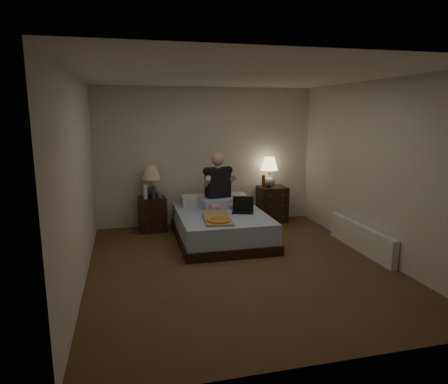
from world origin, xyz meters
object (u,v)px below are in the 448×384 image
object	(u,v)px
lamp_left	(151,181)
water_bottle	(145,192)
nightstand_left	(152,214)
soda_can	(160,196)
pizza_box	(219,221)
laptop	(243,205)
nightstand_right	(272,204)
beer_bottle_right	(263,181)
radiator	(361,238)
person	(219,180)
bed	(221,226)
lamp_right	(269,172)
beer_bottle_left	(154,192)

from	to	relation	value
lamp_left	water_bottle	bearing A→B (deg)	-132.14
lamp_left	water_bottle	xyz separation A→B (m)	(-0.11, -0.13, -0.16)
lamp_left	nightstand_left	bearing A→B (deg)	-92.07
soda_can	pizza_box	bearing A→B (deg)	-60.38
water_bottle	soda_can	distance (m)	0.25
laptop	soda_can	bearing A→B (deg)	167.52
nightstand_right	beer_bottle_right	xyz separation A→B (m)	(-0.19, -0.03, 0.45)
beer_bottle_right	radiator	distance (m)	2.16
radiator	nightstand_left	bearing A→B (deg)	148.47
pizza_box	person	bearing A→B (deg)	82.62
nightstand_left	person	world-z (taller)	person
laptop	radiator	bearing A→B (deg)	-11.88
nightstand_right	laptop	size ratio (longest dim) A/B	1.98
bed	nightstand_right	bearing A→B (deg)	37.16
lamp_left	lamp_right	xyz separation A→B (m)	(2.19, 0.07, 0.08)
person	radiator	distance (m)	2.44
person	laptop	distance (m)	0.65
nightstand_left	lamp_left	distance (m)	0.58
beer_bottle_right	person	world-z (taller)	person
lamp_left	beer_bottle_right	size ratio (longest dim) A/B	2.43
nightstand_right	laptop	xyz separation A→B (m)	(-0.87, -0.97, 0.24)
bed	pizza_box	world-z (taller)	pizza_box
nightstand_left	lamp_left	bearing A→B (deg)	84.85
bed	beer_bottle_right	xyz separation A→B (m)	(1.02, 0.86, 0.56)
nightstand_left	laptop	size ratio (longest dim) A/B	1.76
lamp_right	pizza_box	bearing A→B (deg)	-131.28
nightstand_left	radiator	size ratio (longest dim) A/B	0.37
lamp_right	beer_bottle_right	bearing A→B (deg)	-164.36
lamp_right	water_bottle	distance (m)	2.32
nightstand_right	soda_can	size ratio (longest dim) A/B	6.74
nightstand_right	radiator	xyz separation A→B (m)	(0.71, -1.91, -0.14)
nightstand_right	beer_bottle_left	bearing A→B (deg)	-174.20
person	pizza_box	distance (m)	1.11
beer_bottle_left	nightstand_left	bearing A→B (deg)	100.33
beer_bottle_right	beer_bottle_left	bearing A→B (deg)	-174.77
lamp_right	nightstand_left	bearing A→B (deg)	-177.52
lamp_right	soda_can	world-z (taller)	lamp_right
soda_can	lamp_right	bearing A→B (deg)	5.64
soda_can	beer_bottle_left	xyz separation A→B (m)	(-0.11, -0.02, 0.06)
bed	lamp_right	distance (m)	1.62
lamp_left	person	distance (m)	1.19
soda_can	beer_bottle_right	distance (m)	1.95
lamp_left	laptop	size ratio (longest dim) A/B	1.65
laptop	nightstand_right	bearing A→B (deg)	67.32
beer_bottle_left	beer_bottle_right	size ratio (longest dim) A/B	1.00
beer_bottle_right	pizza_box	xyz separation A→B (m)	(-1.20, -1.47, -0.29)
nightstand_right	lamp_left	size ratio (longest dim) A/B	1.20
soda_can	beer_bottle_right	world-z (taller)	beer_bottle_right
pizza_box	radiator	world-z (taller)	pizza_box
bed	nightstand_right	xyz separation A→B (m)	(1.21, 0.90, 0.11)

